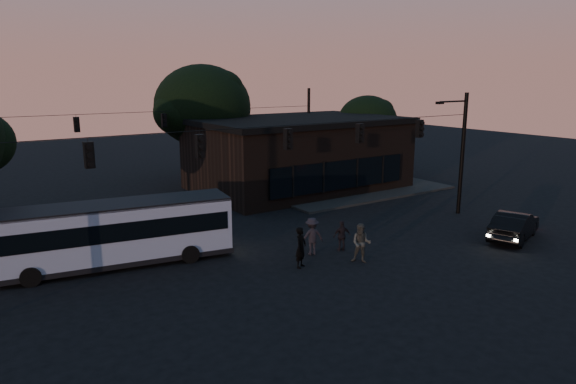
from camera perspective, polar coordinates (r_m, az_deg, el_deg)
ground at (r=22.49m, az=5.81°, el=-9.34°), size 120.00×120.00×0.00m
sidewalk_far_right at (r=40.17m, az=6.18°, el=0.60°), size 14.00×10.00×0.15m
building at (r=39.43m, az=1.07°, el=4.34°), size 15.40×10.41×5.40m
tree_behind at (r=41.81m, az=-9.47°, el=9.44°), size 7.60×7.60×9.43m
tree_right at (r=46.43m, az=8.81°, el=7.83°), size 5.20×5.20×6.86m
signal_rig_near at (r=24.38m, az=0.00°, el=3.32°), size 26.24×0.30×7.50m
signal_rig_far at (r=38.59m, az=-13.53°, el=6.05°), size 26.24×0.30×7.50m
bus at (r=24.48m, az=-18.55°, el=-4.09°), size 10.54×4.01×2.90m
car at (r=29.65m, az=23.83°, el=-3.41°), size 4.82×2.99×1.50m
pedestrian_a at (r=23.13m, az=1.44°, el=-6.17°), size 0.82×0.73×1.87m
pedestrian_b at (r=23.96m, az=8.14°, el=-5.65°), size 1.12×1.14×1.85m
pedestrian_c at (r=25.46m, az=6.01°, el=-4.86°), size 0.97×0.59×1.54m
pedestrian_d at (r=24.82m, az=2.68°, el=-4.92°), size 1.30×0.93×1.82m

